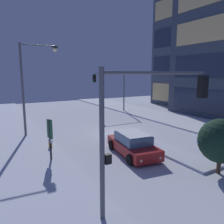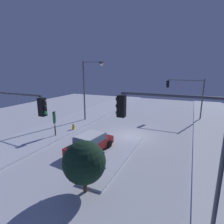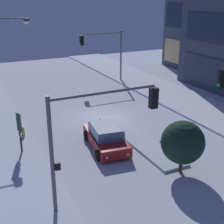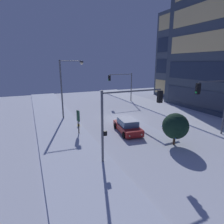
{
  "view_description": "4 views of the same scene",
  "coord_description": "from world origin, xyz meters",
  "px_view_note": "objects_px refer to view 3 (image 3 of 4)",
  "views": [
    {
      "loc": [
        16.68,
        -10.17,
        5.39
      ],
      "look_at": [
        0.3,
        -0.86,
        2.1
      ],
      "focal_mm": 35.09,
      "sensor_mm": 36.0,
      "label": 1
    },
    {
      "loc": [
        17.37,
        5.57,
        6.8
      ],
      "look_at": [
        0.89,
        -1.82,
        2.57
      ],
      "focal_mm": 28.93,
      "sensor_mm": 36.0,
      "label": 2
    },
    {
      "loc": [
        22.23,
        -9.88,
        9.47
      ],
      "look_at": [
        3.62,
        -0.81,
        1.77
      ],
      "focal_mm": 51.37,
      "sensor_mm": 36.0,
      "label": 3
    },
    {
      "loc": [
        22.4,
        -11.49,
        7.49
      ],
      "look_at": [
        2.05,
        -2.51,
        1.66
      ],
      "focal_mm": 30.09,
      "sensor_mm": 36.0,
      "label": 4
    }
  ],
  "objects_px": {
    "traffic_light_corner_near_right": "(98,126)",
    "decorated_tree_median": "(183,142)",
    "car_near": "(106,137)",
    "parking_info_sign": "(20,129)",
    "traffic_light_corner_far_left": "(104,47)",
    "street_lamp_arched": "(2,55)",
    "fire_hydrant": "(23,132)"
  },
  "relations": [
    {
      "from": "street_lamp_arched",
      "to": "decorated_tree_median",
      "type": "distance_m",
      "value": 14.97
    },
    {
      "from": "car_near",
      "to": "street_lamp_arched",
      "type": "relative_size",
      "value": 0.61
    },
    {
      "from": "traffic_light_corner_near_right",
      "to": "traffic_light_corner_far_left",
      "type": "bearing_deg",
      "value": 64.64
    },
    {
      "from": "traffic_light_corner_near_right",
      "to": "parking_info_sign",
      "type": "relative_size",
      "value": 2.11
    },
    {
      "from": "street_lamp_arched",
      "to": "fire_hydrant",
      "type": "bearing_deg",
      "value": -82.0
    },
    {
      "from": "car_near",
      "to": "traffic_light_corner_near_right",
      "type": "bearing_deg",
      "value": -20.72
    },
    {
      "from": "car_near",
      "to": "traffic_light_corner_near_right",
      "type": "relative_size",
      "value": 0.85
    },
    {
      "from": "car_near",
      "to": "street_lamp_arched",
      "type": "xyz_separation_m",
      "value": [
        -7.99,
        -4.81,
        4.42
      ]
    },
    {
      "from": "car_near",
      "to": "fire_hydrant",
      "type": "height_order",
      "value": "car_near"
    },
    {
      "from": "parking_info_sign",
      "to": "car_near",
      "type": "bearing_deg",
      "value": -32.65
    },
    {
      "from": "traffic_light_corner_far_left",
      "to": "parking_info_sign",
      "type": "bearing_deg",
      "value": 48.45
    },
    {
      "from": "car_near",
      "to": "decorated_tree_median",
      "type": "distance_m",
      "value": 5.4
    },
    {
      "from": "decorated_tree_median",
      "to": "car_near",
      "type": "bearing_deg",
      "value": -152.31
    },
    {
      "from": "fire_hydrant",
      "to": "car_near",
      "type": "bearing_deg",
      "value": 49.59
    },
    {
      "from": "traffic_light_corner_far_left",
      "to": "traffic_light_corner_near_right",
      "type": "relative_size",
      "value": 0.99
    },
    {
      "from": "decorated_tree_median",
      "to": "parking_info_sign",
      "type": "bearing_deg",
      "value": -129.28
    },
    {
      "from": "parking_info_sign",
      "to": "decorated_tree_median",
      "type": "height_order",
      "value": "decorated_tree_median"
    },
    {
      "from": "traffic_light_corner_far_left",
      "to": "decorated_tree_median",
      "type": "distance_m",
      "value": 20.16
    },
    {
      "from": "street_lamp_arched",
      "to": "fire_hydrant",
      "type": "xyz_separation_m",
      "value": [
        4.1,
        0.25,
        -4.76
      ]
    },
    {
      "from": "car_near",
      "to": "decorated_tree_median",
      "type": "height_order",
      "value": "decorated_tree_median"
    },
    {
      "from": "street_lamp_arched",
      "to": "car_near",
      "type": "bearing_deg",
      "value": -54.41
    },
    {
      "from": "fire_hydrant",
      "to": "decorated_tree_median",
      "type": "distance_m",
      "value": 11.16
    },
    {
      "from": "traffic_light_corner_near_right",
      "to": "street_lamp_arched",
      "type": "bearing_deg",
      "value": 99.06
    },
    {
      "from": "traffic_light_corner_near_right",
      "to": "fire_hydrant",
      "type": "xyz_separation_m",
      "value": [
        -8.97,
        -1.83,
        -3.56
      ]
    },
    {
      "from": "traffic_light_corner_near_right",
      "to": "decorated_tree_median",
      "type": "height_order",
      "value": "traffic_light_corner_near_right"
    },
    {
      "from": "street_lamp_arched",
      "to": "decorated_tree_median",
      "type": "relative_size",
      "value": 2.59
    },
    {
      "from": "traffic_light_corner_near_right",
      "to": "decorated_tree_median",
      "type": "distance_m",
      "value": 5.61
    },
    {
      "from": "car_near",
      "to": "parking_info_sign",
      "type": "distance_m",
      "value": 5.43
    },
    {
      "from": "traffic_light_corner_far_left",
      "to": "street_lamp_arched",
      "type": "bearing_deg",
      "value": 30.91
    },
    {
      "from": "street_lamp_arched",
      "to": "fire_hydrant",
      "type": "relative_size",
      "value": 10.01
    },
    {
      "from": "traffic_light_corner_far_left",
      "to": "traffic_light_corner_near_right",
      "type": "distance_m",
      "value": 22.12
    },
    {
      "from": "traffic_light_corner_near_right",
      "to": "fire_hydrant",
      "type": "relative_size",
      "value": 7.14
    }
  ]
}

